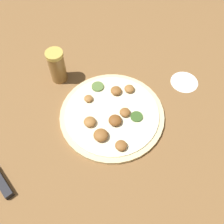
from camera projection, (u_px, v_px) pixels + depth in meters
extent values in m
plane|color=brown|center=(112.00, 116.00, 0.76)|extent=(3.00, 3.00, 0.00)
cylinder|color=beige|center=(112.00, 115.00, 0.75)|extent=(0.30, 0.30, 0.01)
cylinder|color=#EFE5C1|center=(112.00, 114.00, 0.75)|extent=(0.27, 0.27, 0.00)
ellipsoid|color=#996633|center=(91.00, 123.00, 0.72)|extent=(0.03, 0.03, 0.02)
ellipsoid|color=brown|center=(115.00, 120.00, 0.72)|extent=(0.04, 0.04, 0.02)
ellipsoid|color=brown|center=(101.00, 135.00, 0.70)|extent=(0.04, 0.04, 0.02)
ellipsoid|color=brown|center=(116.00, 91.00, 0.78)|extent=(0.03, 0.03, 0.02)
ellipsoid|color=brown|center=(125.00, 112.00, 0.74)|extent=(0.03, 0.03, 0.02)
ellipsoid|color=brown|center=(121.00, 146.00, 0.68)|extent=(0.03, 0.03, 0.02)
cylinder|color=#385B23|center=(137.00, 117.00, 0.74)|extent=(0.03, 0.03, 0.00)
ellipsoid|color=#996633|center=(129.00, 89.00, 0.79)|extent=(0.03, 0.03, 0.01)
ellipsoid|color=#996633|center=(88.00, 99.00, 0.77)|extent=(0.03, 0.03, 0.01)
cylinder|color=#567538|center=(98.00, 87.00, 0.80)|extent=(0.04, 0.04, 0.01)
cube|color=black|center=(1.00, 182.00, 0.64)|extent=(0.09, 0.04, 0.02)
cylinder|color=olive|center=(57.00, 68.00, 0.80)|extent=(0.05, 0.05, 0.10)
cylinder|color=gold|center=(54.00, 54.00, 0.75)|extent=(0.05, 0.05, 0.01)
cylinder|color=white|center=(185.00, 83.00, 0.83)|extent=(0.09, 0.09, 0.00)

